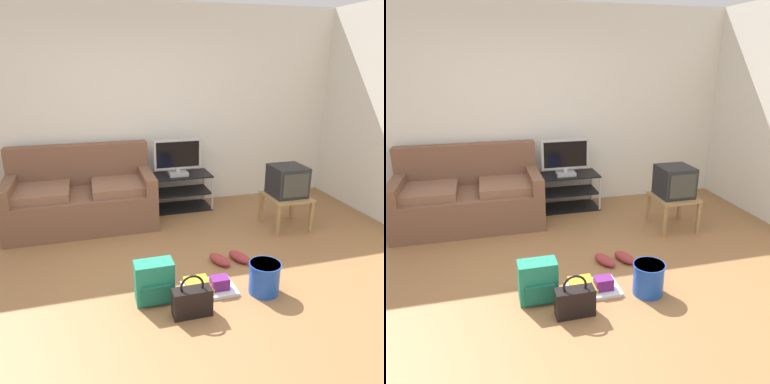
# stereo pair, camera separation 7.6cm
# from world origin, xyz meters

# --- Properties ---
(ground_plane) EXTENTS (9.00, 9.80, 0.02)m
(ground_plane) POSITION_xyz_m (0.00, 0.00, -0.01)
(ground_plane) COLOR olive
(wall_back) EXTENTS (9.00, 0.10, 2.70)m
(wall_back) POSITION_xyz_m (0.00, 2.45, 1.35)
(wall_back) COLOR silver
(wall_back) RESTS_ON ground_plane
(couch) EXTENTS (1.77, 0.93, 0.96)m
(couch) POSITION_xyz_m (-0.69, 1.94, 0.35)
(couch) COLOR brown
(couch) RESTS_ON ground_plane
(tv_stand) EXTENTS (0.92, 0.44, 0.50)m
(tv_stand) POSITION_xyz_m (0.59, 2.11, 0.25)
(tv_stand) COLOR black
(tv_stand) RESTS_ON ground_plane
(flat_tv) EXTENTS (0.65, 0.22, 0.50)m
(flat_tv) POSITION_xyz_m (0.59, 2.09, 0.74)
(flat_tv) COLOR #B2B2B7
(flat_tv) RESTS_ON tv_stand
(side_table) EXTENTS (0.50, 0.50, 0.42)m
(side_table) POSITION_xyz_m (1.73, 1.13, 0.35)
(side_table) COLOR #9E7A4C
(side_table) RESTS_ON ground_plane
(crt_tv) EXTENTS (0.39, 0.41, 0.37)m
(crt_tv) POSITION_xyz_m (1.73, 1.15, 0.60)
(crt_tv) COLOR #232326
(crt_tv) RESTS_ON side_table
(backpack) EXTENTS (0.33, 0.25, 0.37)m
(backpack) POSITION_xyz_m (-0.12, 0.05, 0.18)
(backpack) COLOR #238466
(backpack) RESTS_ON ground_plane
(handbag) EXTENTS (0.32, 0.13, 0.37)m
(handbag) POSITION_xyz_m (0.14, -0.23, 0.13)
(handbag) COLOR black
(handbag) RESTS_ON ground_plane
(cleaning_bucket) EXTENTS (0.28, 0.28, 0.29)m
(cleaning_bucket) POSITION_xyz_m (0.85, -0.09, 0.15)
(cleaning_bucket) COLOR blue
(cleaning_bucket) RESTS_ON ground_plane
(sneakers_pair) EXTENTS (0.44, 0.31, 0.09)m
(sneakers_pair) POSITION_xyz_m (0.74, 0.49, 0.04)
(sneakers_pair) COLOR #993333
(sneakers_pair) RESTS_ON ground_plane
(floor_tray) EXTENTS (0.47, 0.34, 0.14)m
(floor_tray) POSITION_xyz_m (0.38, 0.07, 0.04)
(floor_tray) COLOR silver
(floor_tray) RESTS_ON ground_plane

